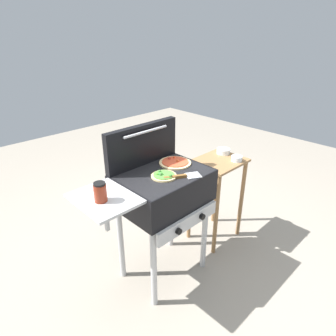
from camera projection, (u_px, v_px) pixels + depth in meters
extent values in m
plane|color=gray|center=(164.00, 270.00, 2.42)|extent=(8.00, 8.00, 0.00)
cube|color=black|center=(163.00, 188.00, 2.09)|extent=(0.64, 0.48, 0.24)
cube|color=black|center=(163.00, 173.00, 2.04)|extent=(0.61, 0.46, 0.01)
cube|color=#B9B9B9|center=(104.00, 199.00, 1.74)|extent=(0.32, 0.41, 0.02)
cube|color=#B9B9B9|center=(106.00, 214.00, 1.79)|extent=(0.02, 0.02, 0.24)
cube|color=#B9B9B9|center=(188.00, 222.00, 2.00)|extent=(0.58, 0.02, 0.10)
cylinder|color=black|center=(179.00, 231.00, 1.91)|extent=(0.04, 0.02, 0.04)
cylinder|color=black|center=(202.00, 217.00, 2.06)|extent=(0.04, 0.02, 0.04)
cylinder|color=#B9B9B9|center=(154.00, 269.00, 1.99)|extent=(0.04, 0.04, 0.66)
cylinder|color=#B9B9B9|center=(204.00, 234.00, 2.33)|extent=(0.04, 0.04, 0.66)
cylinder|color=#B9B9B9|center=(121.00, 242.00, 2.24)|extent=(0.04, 0.04, 0.66)
cylinder|color=#B9B9B9|center=(171.00, 214.00, 2.58)|extent=(0.04, 0.04, 0.66)
cube|color=black|center=(142.00, 145.00, 2.12)|extent=(0.63, 0.05, 0.30)
cylinder|color=#B7B7BC|center=(146.00, 132.00, 2.04)|extent=(0.38, 0.02, 0.02)
cylinder|color=#E0C17F|center=(164.00, 176.00, 1.98)|extent=(0.18, 0.18, 0.01)
cylinder|color=#4C8C38|center=(164.00, 175.00, 1.98)|extent=(0.14, 0.14, 0.01)
sphere|color=#426F37|center=(161.00, 175.00, 1.96)|extent=(0.02, 0.02, 0.02)
sphere|color=#447B39|center=(159.00, 171.00, 2.01)|extent=(0.02, 0.02, 0.02)
sphere|color=green|center=(161.00, 174.00, 1.97)|extent=(0.03, 0.03, 0.03)
sphere|color=green|center=(159.00, 174.00, 1.97)|extent=(0.02, 0.02, 0.02)
sphere|color=#408432|center=(170.00, 176.00, 1.95)|extent=(0.02, 0.02, 0.02)
sphere|color=#549D30|center=(158.00, 174.00, 1.98)|extent=(0.03, 0.03, 0.03)
cylinder|color=beige|center=(175.00, 163.00, 2.18)|extent=(0.24, 0.24, 0.01)
cylinder|color=#D14C2D|center=(175.00, 162.00, 2.17)|extent=(0.20, 0.20, 0.01)
sphere|color=#A83928|center=(169.00, 158.00, 2.21)|extent=(0.02, 0.02, 0.02)
sphere|color=#E74923|center=(174.00, 157.00, 2.23)|extent=(0.02, 0.02, 0.02)
sphere|color=#CC572A|center=(178.00, 161.00, 2.17)|extent=(0.02, 0.02, 0.02)
cylinder|color=maroon|center=(100.00, 193.00, 1.68)|extent=(0.08, 0.08, 0.11)
cylinder|color=black|center=(99.00, 184.00, 1.65)|extent=(0.07, 0.07, 0.01)
cube|color=#B7BABF|center=(193.00, 175.00, 1.99)|extent=(0.13, 0.13, 0.01)
cube|color=brown|center=(175.00, 177.00, 1.96)|extent=(0.15, 0.09, 0.02)
cube|color=olive|center=(219.00, 161.00, 2.50)|extent=(0.44, 0.36, 0.02)
cylinder|color=olive|center=(216.00, 216.00, 2.46)|extent=(0.04, 0.04, 0.77)
cylinder|color=olive|center=(241.00, 199.00, 2.70)|extent=(0.04, 0.04, 0.77)
cylinder|color=olive|center=(190.00, 202.00, 2.65)|extent=(0.04, 0.04, 0.77)
cylinder|color=olive|center=(215.00, 188.00, 2.89)|extent=(0.04, 0.04, 0.77)
cylinder|color=silver|center=(237.00, 159.00, 2.48)|extent=(0.09, 0.09, 0.04)
cylinder|color=maroon|center=(237.00, 159.00, 2.48)|extent=(0.08, 0.08, 0.02)
cylinder|color=silver|center=(223.00, 151.00, 2.63)|extent=(0.12, 0.12, 0.04)
cylinder|color=beige|center=(223.00, 152.00, 2.63)|extent=(0.10, 0.10, 0.02)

